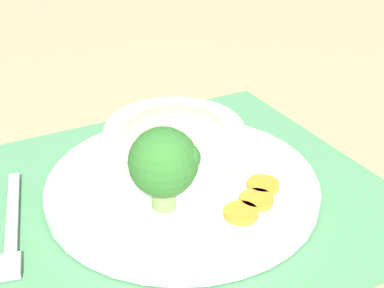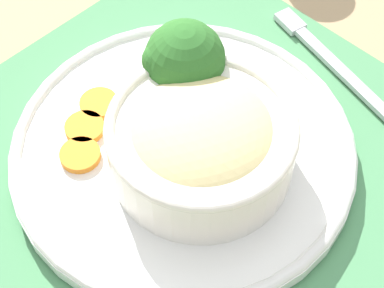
{
  "view_description": "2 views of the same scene",
  "coord_description": "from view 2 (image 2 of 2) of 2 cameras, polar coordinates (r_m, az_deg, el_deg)",
  "views": [
    {
      "loc": [
        0.18,
        0.49,
        0.36
      ],
      "look_at": [
        -0.02,
        -0.02,
        0.05
      ],
      "focal_mm": 50.0,
      "sensor_mm": 36.0,
      "label": 1
    },
    {
      "loc": [
        -0.2,
        -0.27,
        0.49
      ],
      "look_at": [
        -0.0,
        -0.01,
        0.04
      ],
      "focal_mm": 60.0,
      "sensor_mm": 36.0,
      "label": 2
    }
  ],
  "objects": [
    {
      "name": "carrot_slice_far",
      "position": [
        0.58,
        -9.91,
        -0.97
      ],
      "size": [
        0.04,
        0.04,
        0.01
      ],
      "color": "orange",
      "rests_on": "plate"
    },
    {
      "name": "bowl",
      "position": [
        0.54,
        1.0,
        0.37
      ],
      "size": [
        0.16,
        0.16,
        0.07
      ],
      "color": "silver",
      "rests_on": "plate"
    },
    {
      "name": "placemat",
      "position": [
        0.59,
        -0.78,
        -1.19
      ],
      "size": [
        0.51,
        0.49,
        0.0
      ],
      "color": "#4C8C59",
      "rests_on": "ground_plane"
    },
    {
      "name": "ground_plane",
      "position": [
        0.6,
        -0.78,
        -1.3
      ],
      "size": [
        4.0,
        4.0,
        0.0
      ],
      "primitive_type": "plane",
      "color": "tan"
    },
    {
      "name": "fork",
      "position": [
        0.68,
        11.6,
        7.87
      ],
      "size": [
        0.04,
        0.18,
        0.01
      ],
      "rotation": [
        0.0,
        0.0,
        -0.11
      ],
      "color": "#B7B7BC",
      "rests_on": "placemat"
    },
    {
      "name": "carrot_slice_near",
      "position": [
        0.61,
        -8.27,
        3.56
      ],
      "size": [
        0.04,
        0.04,
        0.01
      ],
      "color": "orange",
      "rests_on": "plate"
    },
    {
      "name": "broccoli_floret",
      "position": [
        0.57,
        -0.7,
        7.39
      ],
      "size": [
        0.07,
        0.07,
        0.09
      ],
      "color": "#759E51",
      "rests_on": "plate"
    },
    {
      "name": "plate",
      "position": [
        0.58,
        -0.79,
        -0.45
      ],
      "size": [
        0.31,
        0.31,
        0.02
      ],
      "color": "white",
      "rests_on": "placemat"
    },
    {
      "name": "carrot_slice_middle",
      "position": [
        0.6,
        -9.53,
        1.43
      ],
      "size": [
        0.04,
        0.04,
        0.01
      ],
      "color": "orange",
      "rests_on": "plate"
    }
  ]
}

